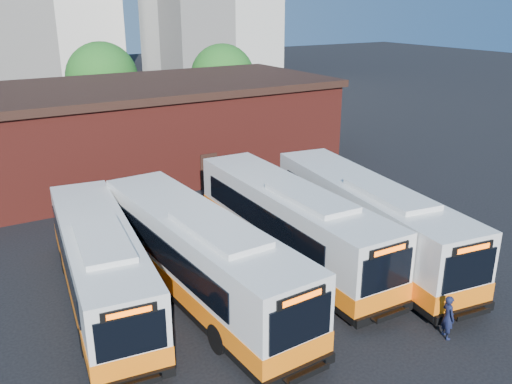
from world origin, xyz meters
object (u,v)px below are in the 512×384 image
bus_east (366,221)px  transit_worker (448,317)px  bus_west (101,267)px  bus_mideast (290,225)px  bus_midwest (200,259)px

bus_east → transit_worker: (-2.18, -6.93, -0.87)m
bus_west → bus_mideast: (8.87, -0.66, 0.13)m
bus_midwest → transit_worker: 9.88m
bus_west → transit_worker: bearing=-35.0°
bus_west → bus_mideast: bus_mideast is taller
bus_mideast → transit_worker: bearing=-80.0°
bus_west → bus_mideast: 8.89m
bus_east → bus_west: bearing=177.9°
bus_west → bus_midwest: bearing=-18.9°
bus_east → transit_worker: bus_east is taller
bus_midwest → bus_mideast: bus_midwest is taller
bus_midwest → bus_east: (8.71, -0.42, 0.00)m
bus_midwest → bus_mideast: 5.36m
transit_worker → bus_mideast: bearing=24.7°
bus_west → bus_midwest: size_ratio=0.92×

